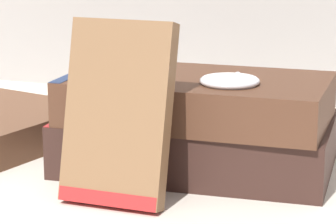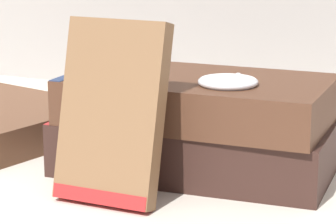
# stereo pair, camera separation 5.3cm
# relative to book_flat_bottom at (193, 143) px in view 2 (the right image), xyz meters

# --- Properties ---
(ground_plane) EXTENTS (3.00, 3.00, 0.00)m
(ground_plane) POSITION_rel_book_flat_bottom_xyz_m (-0.05, -0.05, -0.03)
(ground_plane) COLOR beige
(book_flat_bottom) EXTENTS (0.27, 0.17, 0.05)m
(book_flat_bottom) POSITION_rel_book_flat_bottom_xyz_m (0.00, 0.00, 0.00)
(book_flat_bottom) COLOR #331E19
(book_flat_bottom) RESTS_ON ground_plane
(book_flat_top) EXTENTS (0.25, 0.15, 0.04)m
(book_flat_top) POSITION_rel_book_flat_bottom_xyz_m (0.00, -0.01, 0.05)
(book_flat_top) COLOR #4C2D1E
(book_flat_top) RESTS_ON book_flat_bottom
(book_leaning_front) EXTENTS (0.09, 0.06, 0.16)m
(book_leaning_front) POSITION_rel_book_flat_bottom_xyz_m (-0.03, -0.11, 0.05)
(book_leaning_front) COLOR brown
(book_leaning_front) RESTS_ON ground_plane
(pocket_watch) EXTENTS (0.05, 0.06, 0.01)m
(pocket_watch) POSITION_rel_book_flat_bottom_xyz_m (0.05, -0.03, 0.07)
(pocket_watch) COLOR silver
(pocket_watch) RESTS_ON book_flat_top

